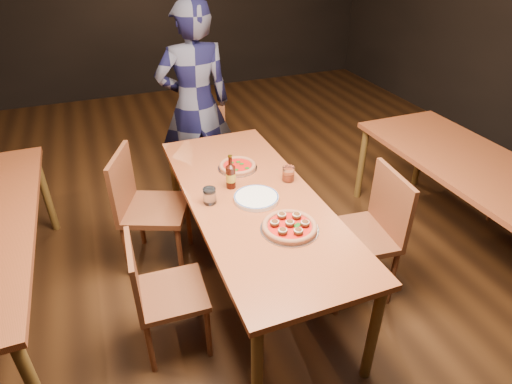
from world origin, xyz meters
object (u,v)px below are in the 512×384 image
object	(u,v)px
pizza_margherita	(238,166)
amber_glass	(288,174)
chair_main_e	(358,235)
chair_end	(204,156)
chair_main_sw	(155,208)
table_main	(253,207)
chair_main_nw	(171,292)
plate_stack	(256,198)
beer_bottle	(231,176)
water_glass	(210,196)
diner	(195,105)
pizza_meatball	(290,226)
table_right	(478,174)

from	to	relation	value
pizza_margherita	amber_glass	distance (m)	0.39
chair_main_e	chair_end	world-z (taller)	chair_main_e
chair_main_e	chair_main_sw	bearing A→B (deg)	-118.03
table_main	chair_main_nw	bearing A→B (deg)	-154.03
chair_main_sw	plate_stack	size ratio (longest dim) A/B	3.37
chair_main_sw	chair_end	world-z (taller)	chair_main_sw
chair_main_e	plate_stack	size ratio (longest dim) A/B	3.38
beer_bottle	water_glass	bearing A→B (deg)	-144.76
diner	pizza_margherita	bearing A→B (deg)	93.89
water_glass	diner	size ratio (longest dim) A/B	0.06
pizza_meatball	diner	size ratio (longest dim) A/B	0.19
table_right	diner	bearing A→B (deg)	137.57
table_main	diner	bearing A→B (deg)	90.88
pizza_margherita	beer_bottle	size ratio (longest dim) A/B	1.22
pizza_margherita	beer_bottle	distance (m)	0.27
chair_main_nw	chair_end	size ratio (longest dim) A/B	0.96
pizza_meatball	pizza_margherita	world-z (taller)	pizza_meatball
pizza_meatball	plate_stack	bearing A→B (deg)	100.44
chair_end	pizza_meatball	world-z (taller)	chair_end
amber_glass	diner	size ratio (longest dim) A/B	0.06
table_right	water_glass	xyz separation A→B (m)	(-1.98, 0.24, 0.12)
plate_stack	amber_glass	bearing A→B (deg)	27.05
chair_end	chair_main_sw	bearing A→B (deg)	-108.94
chair_main_e	diner	size ratio (longest dim) A/B	0.54
chair_main_nw	pizza_meatball	size ratio (longest dim) A/B	2.48
amber_glass	plate_stack	bearing A→B (deg)	-152.95
pizza_meatball	diner	distance (m)	1.77
pizza_meatball	pizza_margherita	size ratio (longest dim) A/B	1.20
chair_main_nw	amber_glass	xyz separation A→B (m)	(0.93, 0.42, 0.38)
diner	plate_stack	bearing A→B (deg)	91.89
chair_end	table_right	bearing A→B (deg)	-22.20
chair_main_nw	beer_bottle	size ratio (longest dim) A/B	3.64
chair_end	beer_bottle	distance (m)	1.16
chair_end	pizza_meatball	size ratio (longest dim) A/B	2.60
chair_main_sw	pizza_margherita	world-z (taller)	chair_main_sw
table_right	chair_main_sw	world-z (taller)	chair_main_sw
pizza_margherita	amber_glass	size ratio (longest dim) A/B	2.77
table_main	diner	world-z (taller)	diner
water_glass	chair_end	bearing A→B (deg)	77.45
table_right	chair_main_e	world-z (taller)	chair_main_e
table_right	chair_main_e	xyz separation A→B (m)	(-1.07, -0.10, -0.19)
plate_stack	water_glass	size ratio (longest dim) A/B	2.76
chair_main_nw	diner	world-z (taller)	diner
chair_end	water_glass	bearing A→B (deg)	-84.22
chair_end	diner	xyz separation A→B (m)	(-0.02, 0.11, 0.45)
pizza_meatball	amber_glass	xyz separation A→B (m)	(0.23, 0.51, 0.03)
pizza_meatball	amber_glass	world-z (taller)	amber_glass
diner	chair_main_nw	bearing A→B (deg)	70.77
chair_main_sw	plate_stack	distance (m)	0.85
chair_end	beer_bottle	world-z (taller)	beer_bottle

